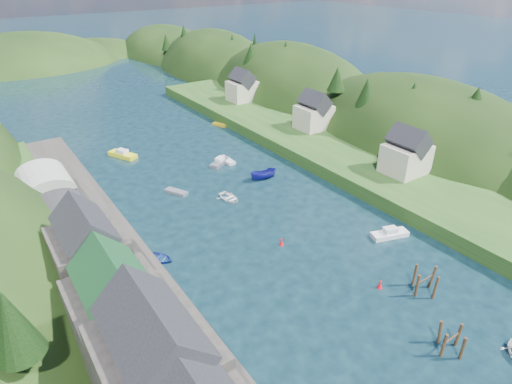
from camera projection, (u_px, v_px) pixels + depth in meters
ground at (191, 166)px, 82.35m from camera, size 600.00×600.00×0.00m
hillside_right at (291, 124)px, 126.49m from camera, size 36.00×245.56×48.00m
far_hills at (60, 86)px, 178.08m from camera, size 103.00×68.00×44.00m
hill_trees at (158, 91)px, 88.88m from camera, size 90.73×149.66×12.59m
quay_left at (121, 300)px, 48.10m from camera, size 12.00×110.00×2.00m
terrace_left_grass at (55, 325)px, 44.48m from camera, size 12.00×110.00×2.50m
quayside_buildings at (142, 349)px, 34.34m from camera, size 8.00×35.84×12.90m
boat_sheds at (56, 203)px, 58.87m from camera, size 7.00×21.00×7.50m
terrace_right at (324, 148)px, 87.02m from camera, size 16.00×120.00×2.40m
right_bank_cottages at (309, 113)px, 92.37m from camera, size 9.00×59.24×8.41m
piling_cluster_near at (451, 342)px, 42.52m from camera, size 3.01×2.83×3.55m
piling_cluster_far at (424, 283)px, 50.19m from camera, size 3.39×3.14×3.78m
channel_buoy_near at (380, 285)px, 51.20m from camera, size 0.70×0.70×1.10m
channel_buoy_far at (282, 242)px, 59.02m from camera, size 0.70×0.70×1.10m
moored_boats at (261, 238)px, 59.66m from camera, size 36.78×79.61×2.34m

